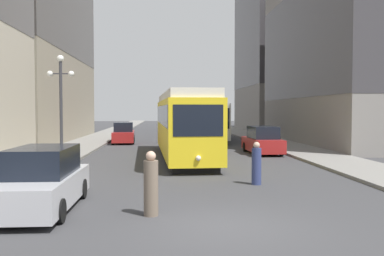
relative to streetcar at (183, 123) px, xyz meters
name	(u,v)px	position (x,y,z in m)	size (l,w,h in m)	color
ground_plane	(225,226)	(0.35, -14.96, -2.10)	(200.00, 200.00, 0.00)	#38383A
sidewalk_left	(109,134)	(-7.73, 25.04, -2.03)	(3.50, 120.00, 0.15)	gray
sidewalk_right	(243,133)	(8.42, 25.04, -2.03)	(3.50, 120.00, 0.15)	gray
streetcar	(183,123)	(0.00, 0.00, 0.00)	(3.26, 14.38, 3.89)	black
transit_bus	(209,120)	(3.13, 14.63, -0.15)	(2.72, 11.72, 3.45)	black
parked_car_left_near	(43,181)	(-4.68, -12.87, -1.26)	(1.90, 4.91, 1.82)	black
parked_car_left_mid	(124,133)	(-4.68, 11.69, -1.26)	(2.10, 4.95, 1.82)	black
parked_car_right_far	(262,141)	(5.37, 2.09, -1.26)	(1.98, 4.74, 1.82)	black
pedestrian_crossing_near	(256,165)	(2.42, -9.26, -1.32)	(0.37, 0.37, 1.67)	navy
pedestrian_crossing_far	(151,186)	(-1.52, -13.79, -1.27)	(0.40, 0.40, 1.78)	#6B5B4C
lamp_post_left_near	(61,92)	(-6.58, -2.70, 1.74)	(1.41, 0.36, 5.64)	#333338
building_right_corner	(293,39)	(16.86, 32.52, 10.64)	(14.00, 18.10, 24.75)	gray
building_right_midblock	(374,48)	(17.07, 10.22, 6.19)	(14.40, 22.43, 16.17)	gray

